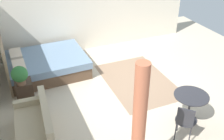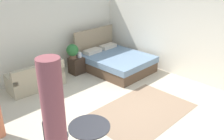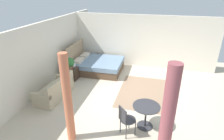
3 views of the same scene
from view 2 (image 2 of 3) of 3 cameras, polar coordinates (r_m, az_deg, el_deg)
The scene contains 11 objects.
ground_plane at distance 6.19m, azimuth 2.89°, elevation -9.38°, with size 8.68×9.79×0.02m, color beige.
wall_back at distance 8.15m, azimuth -15.04°, elevation 7.77°, with size 8.68×0.12×2.51m, color silver.
wall_right at distance 7.85m, azimuth 17.27°, elevation 6.94°, with size 0.12×6.79×2.51m, color silver.
area_rug at distance 6.16m, azimuth 6.93°, elevation -9.54°, with size 2.52×1.71×0.01m, color #93755B.
bed at distance 8.36m, azimuth 0.72°, elevation 2.04°, with size 1.84×2.27×1.27m.
couch at distance 7.42m, azimuth -17.21°, elevation -2.14°, with size 1.60×0.79×0.79m.
nightstand at distance 8.18m, azimuth -8.26°, elevation 1.06°, with size 0.43×0.41×0.54m.
potted_plant at distance 7.97m, azimuth -9.22°, elevation 4.47°, with size 0.39×0.39×0.48m.
vase at distance 8.10m, azimuth -7.60°, elevation 3.54°, with size 0.14×0.14×0.17m.
balcony_table at distance 4.60m, azimuth -5.22°, elevation -14.95°, with size 0.75×0.75×0.69m.
cafe_chair_near_window at distance 4.69m, azimuth -13.77°, elevation -14.05°, with size 0.59×0.59×0.88m.
Camera 2 is at (-3.90, -3.46, 3.33)m, focal length 39.16 mm.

